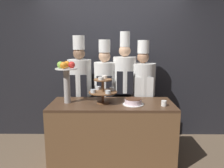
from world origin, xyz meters
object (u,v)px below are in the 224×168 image
Objects in this scene: cake_round at (133,102)px; chef_left at (80,86)px; cup_white at (164,103)px; chef_center_left at (105,87)px; chef_center_right at (124,85)px; chef_right at (142,89)px; fruit_pedestal at (66,75)px; tiered_stand at (103,89)px.

chef_left is at bearing 141.15° from cake_round.
cup_white is 0.04× the size of chef_center_left.
cake_round is at bearing -82.50° from chef_center_right.
chef_center_right reaches higher than cup_white.
chef_left is 1.03m from chef_right.
chef_center_left reaches higher than cake_round.
chef_center_left is 0.93× the size of chef_center_right.
chef_left reaches higher than cup_white.
chef_center_right reaches higher than cake_round.
fruit_pedestal is at bearing 173.57° from cup_white.
chef_left is at bearing 80.84° from fruit_pedestal.
fruit_pedestal is 0.81m from chef_center_left.
cup_white is 1.42m from chef_left.
chef_center_left is 0.33m from chef_center_right.
cup_white is 0.75m from chef_right.
cake_round is 0.16× the size of chef_center_left.
cake_round is at bearing 171.51° from cup_white.
chef_center_left is (-0.81, 0.72, 0.07)m from cup_white.
cup_white is at bearing -8.49° from cake_round.
chef_left is (0.09, 0.57, -0.27)m from fruit_pedestal.
chef_center_left reaches higher than cup_white.
cup_white is at bearing -6.43° from fruit_pedestal.
chef_center_left is 1.01× the size of chef_right.
tiered_stand is 0.22× the size of chef_center_left.
chef_left is 0.97× the size of chef_center_right.
chef_left reaches higher than cake_round.
chef_center_right reaches higher than tiered_stand.
cup_white is 0.04× the size of chef_right.
fruit_pedestal reaches higher than cup_white.
chef_left reaches higher than chef_center_left.
chef_center_right reaches higher than chef_center_left.
fruit_pedestal reaches higher than tiered_stand.
chef_center_right is at bearing 0.00° from chef_left.
cup_white is 0.04× the size of chef_left.
tiered_stand is 0.21× the size of chef_center_right.
cup_white is (1.31, -0.15, -0.35)m from fruit_pedestal.
cake_round is 0.67m from chef_center_right.
cake_round is 0.16× the size of chef_left.
tiered_stand is at bearing 170.44° from cup_white.
chef_left is at bearing 124.91° from tiered_stand.
chef_center_right is (0.82, 0.57, -0.24)m from fruit_pedestal.
fruit_pedestal is 0.33× the size of chef_right.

